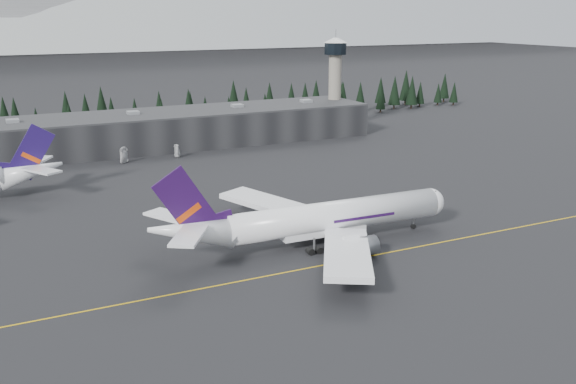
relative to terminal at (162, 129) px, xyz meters
name	(u,v)px	position (x,y,z in m)	size (l,w,h in m)	color
ground	(332,259)	(0.00, -125.00, -6.30)	(1400.00, 1400.00, 0.00)	black
taxiline	(337,262)	(0.00, -127.00, -6.29)	(400.00, 0.40, 0.02)	gold
terminal	(162,129)	(0.00, 0.00, 0.00)	(160.00, 30.00, 12.60)	black
control_tower	(335,73)	(75.00, 3.00, 17.11)	(10.00, 10.00, 37.70)	gray
treeline	(137,112)	(0.00, 37.00, 1.20)	(360.00, 20.00, 15.00)	black
mountain_ridge	(8,43)	(0.00, 875.00, -6.30)	(4400.00, 900.00, 420.00)	white
jet_main	(310,220)	(-0.13, -115.97, -0.61)	(68.65, 63.31, 20.18)	white
gse_vehicle_a	(124,161)	(-18.86, -21.31, -5.53)	(2.55, 5.53, 1.54)	silver
gse_vehicle_b	(178,155)	(-0.45, -20.69, -5.52)	(1.84, 4.58, 1.56)	silver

